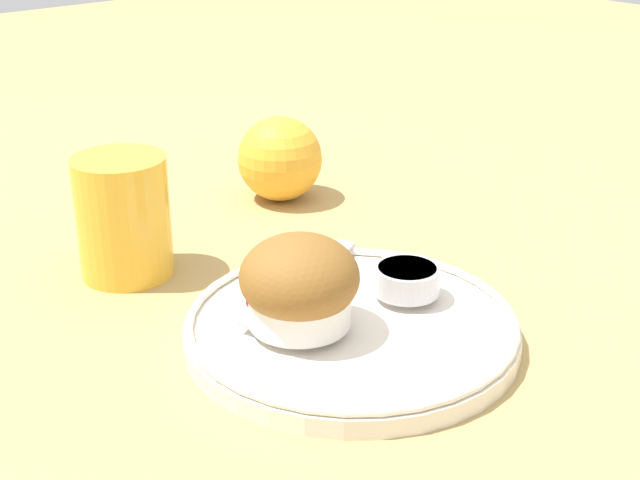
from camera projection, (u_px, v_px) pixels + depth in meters
The scene contains 8 objects.
ground_plane at pixel (357, 337), 0.65m from camera, with size 3.00×3.00×0.00m, color tan.
plate at pixel (350, 327), 0.64m from camera, with size 0.24×0.24×0.02m.
muffin at pixel (300, 285), 0.61m from camera, with size 0.08×0.08×0.07m.
cream_ramekin at pixel (405, 277), 0.67m from camera, with size 0.05×0.05×0.02m.
berry_pair at pixel (262, 299), 0.64m from camera, with size 0.03×0.01×0.01m.
butter_knife at pixel (305, 280), 0.68m from camera, with size 0.15×0.07×0.00m.
orange_fruit at pixel (280, 159), 0.88m from camera, with size 0.08×0.08×0.08m.
juice_glass at pixel (123, 217), 0.72m from camera, with size 0.08×0.08×0.10m.
Camera 1 is at (-0.39, -0.41, 0.33)m, focal length 50.00 mm.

